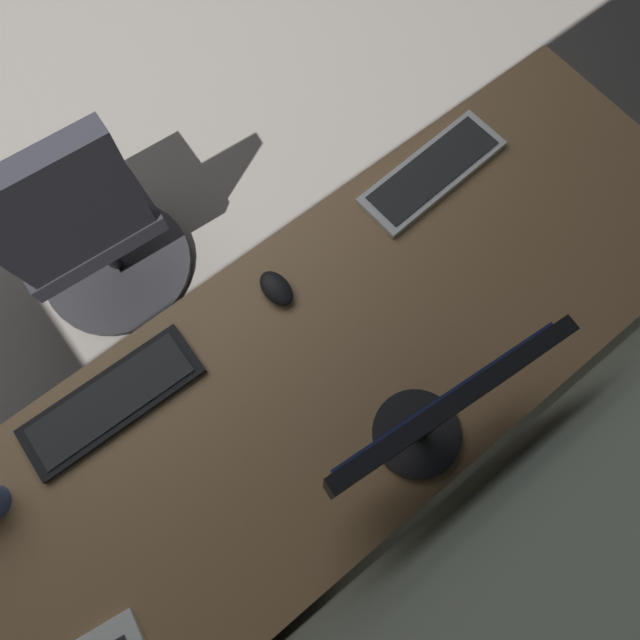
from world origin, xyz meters
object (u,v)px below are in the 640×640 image
object	(u,v)px
monitor_primary	(435,417)
mouse_main	(276,288)
keyboard_main	(432,172)
office_chair	(83,228)
keyboard_spare	(112,400)
drawer_pedestal	(203,511)

from	to	relation	value
monitor_primary	mouse_main	world-z (taller)	monitor_primary
keyboard_main	office_chair	distance (m)	1.07
keyboard_spare	mouse_main	distance (m)	0.46
keyboard_spare	office_chair	bearing A→B (deg)	-104.72
drawer_pedestal	office_chair	size ratio (longest dim) A/B	0.72
keyboard_main	office_chair	size ratio (longest dim) A/B	0.44
monitor_primary	office_chair	distance (m)	1.26
keyboard_main	keyboard_spare	distance (m)	0.98
drawer_pedestal	keyboard_spare	distance (m)	0.48
monitor_primary	office_chair	xyz separation A→B (m)	(0.33, -1.11, -0.50)
monitor_primary	keyboard_main	xyz separation A→B (m)	(-0.48, -0.48, -0.22)
drawer_pedestal	keyboard_main	bearing A→B (deg)	-165.00
drawer_pedestal	office_chair	xyz separation A→B (m)	(-0.20, -0.90, 0.11)
drawer_pedestal	keyboard_spare	size ratio (longest dim) A/B	1.64
drawer_pedestal	mouse_main	distance (m)	0.68
office_chair	keyboard_spare	bearing A→B (deg)	75.28
office_chair	mouse_main	bearing A→B (deg)	114.59
drawer_pedestal	keyboard_main	distance (m)	1.12
keyboard_main	mouse_main	xyz separation A→B (m)	(0.52, 0.01, 0.01)
drawer_pedestal	monitor_primary	xyz separation A→B (m)	(-0.53, 0.21, 0.61)
monitor_primary	mouse_main	bearing A→B (deg)	-85.55
keyboard_main	keyboard_spare	size ratio (longest dim) A/B	1.01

